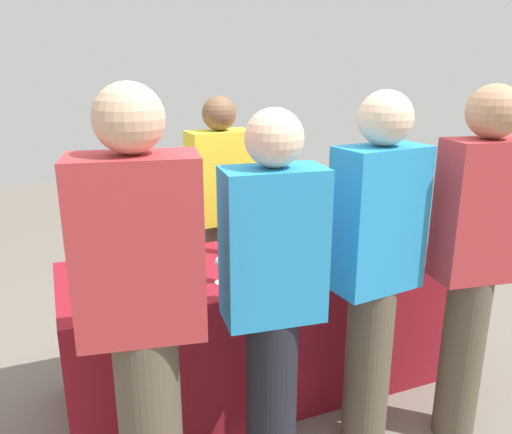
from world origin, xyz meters
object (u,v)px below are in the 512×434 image
object	(u,v)px
wine_bottle_3	(250,234)
ice_bucket	(129,256)
wine_glass_3	(318,250)
wine_glass_4	(345,240)
menu_board	(287,238)
wine_bottle_6	(328,223)
wine_glass_0	(118,276)
wine_bottle_0	(100,249)
wine_bottle_5	(286,223)
wine_bottle_2	(227,234)
wine_bottle_7	(336,219)
wine_bottle_4	(268,230)
wine_bottle_1	(168,243)
wine_glass_2	(221,264)
server_pouring	(221,211)
guest_0	(143,312)
guest_1	(273,298)
guest_3	(475,257)
wine_glass_1	(169,262)
guest_2	(375,268)

from	to	relation	value
wine_bottle_3	ice_bucket	size ratio (longest dim) A/B	1.71
wine_glass_3	ice_bucket	world-z (taller)	ice_bucket
wine_glass_4	menu_board	size ratio (longest dim) A/B	0.17
wine_bottle_6	wine_glass_0	distance (m)	1.27
wine_bottle_0	wine_bottle_5	size ratio (longest dim) A/B	0.93
wine_bottle_6	menu_board	world-z (taller)	wine_bottle_6
wine_bottle_2	wine_bottle_7	world-z (taller)	wine_bottle_7
wine_bottle_4	menu_board	size ratio (longest dim) A/B	0.36
wine_bottle_1	wine_bottle_2	xyz separation A→B (m)	(0.34, 0.04, -0.01)
wine_glass_4	ice_bucket	size ratio (longest dim) A/B	0.79
wine_glass_3	wine_glass_2	bearing A→B (deg)	179.40
wine_glass_0	server_pouring	distance (m)	1.14
wine_bottle_3	wine_glass_3	distance (m)	0.40
guest_0	wine_glass_0	bearing A→B (deg)	102.30
guest_0	guest_1	size ratio (longest dim) A/B	1.06
ice_bucket	menu_board	distance (m)	1.72
guest_3	wine_glass_1	bearing A→B (deg)	160.88
wine_glass_3	server_pouring	world-z (taller)	server_pouring
wine_bottle_2	wine_glass_0	xyz separation A→B (m)	(-0.64, -0.35, -0.01)
guest_0	wine_bottle_3	bearing A→B (deg)	58.02
guest_0	guest_3	world-z (taller)	guest_0
wine_bottle_7	guest_1	size ratio (longest dim) A/B	0.20
wine_glass_1	guest_1	xyz separation A→B (m)	(0.28, -0.61, 0.03)
wine_bottle_2	ice_bucket	distance (m)	0.56
wine_bottle_0	guest_1	bearing A→B (deg)	-56.90
guest_0	wine_glass_1	bearing A→B (deg)	79.75
guest_1	guest_3	size ratio (longest dim) A/B	0.96
wine_glass_0	wine_bottle_4	bearing A→B (deg)	20.15
menu_board	wine_glass_4	bearing A→B (deg)	-111.84
ice_bucket	server_pouring	size ratio (longest dim) A/B	0.12
wine_glass_0	wine_glass_2	size ratio (longest dim) A/B	1.03
wine_bottle_2	wine_glass_1	size ratio (longest dim) A/B	2.25
wine_bottle_2	server_pouring	bearing A→B (deg)	75.54
wine_bottle_5	ice_bucket	world-z (taller)	wine_bottle_5
wine_glass_1	ice_bucket	world-z (taller)	ice_bucket
wine_glass_0	guest_1	world-z (taller)	guest_1
wine_glass_1	wine_glass_4	xyz separation A→B (m)	(0.95, -0.06, 0.01)
wine_bottle_5	guest_2	xyz separation A→B (m)	(0.03, -0.84, 0.04)
wine_bottle_2	guest_2	distance (m)	0.91
wine_bottle_0	guest_3	xyz separation A→B (m)	(1.54, -0.94, 0.07)
wine_bottle_4	wine_bottle_6	xyz separation A→B (m)	(0.36, -0.03, 0.01)
guest_0	wine_bottle_5	bearing A→B (deg)	52.27
wine_bottle_0	wine_bottle_6	world-z (taller)	wine_bottle_6
wine_glass_2	server_pouring	distance (m)	0.91
wine_bottle_5	server_pouring	bearing A→B (deg)	117.18
wine_glass_2	wine_bottle_2	bearing A→B (deg)	66.59
wine_bottle_4	wine_glass_4	bearing A→B (deg)	-42.06
guest_3	guest_0	bearing A→B (deg)	-172.72
wine_bottle_0	wine_bottle_2	size ratio (longest dim) A/B	1.00
wine_bottle_2	wine_glass_3	distance (m)	0.52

